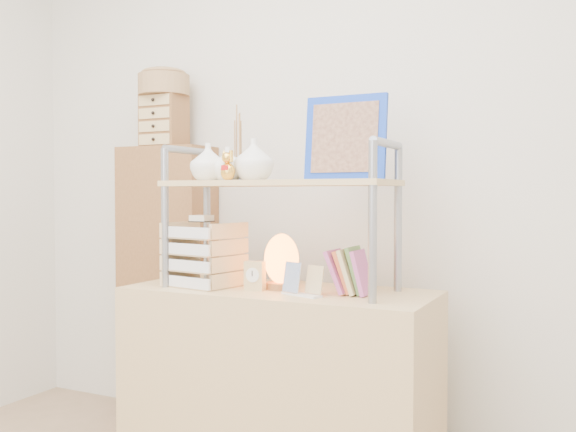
% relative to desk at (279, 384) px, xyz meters
% --- Properties ---
extents(desk, '(1.20, 0.50, 0.75)m').
position_rel_desk_xyz_m(desk, '(0.00, 0.00, 0.00)').
color(desk, tan).
rests_on(desk, ground).
extents(cabinet, '(0.45, 0.25, 1.35)m').
position_rel_desk_xyz_m(cabinet, '(-0.81, 0.37, 0.30)').
color(cabinet, brown).
rests_on(cabinet, ground).
extents(hutch, '(0.90, 0.34, 0.75)m').
position_rel_desk_xyz_m(hutch, '(-0.05, 0.01, 0.81)').
color(hutch, gray).
rests_on(hutch, desk).
extents(letter_tray, '(0.27, 0.26, 0.29)m').
position_rel_desk_xyz_m(letter_tray, '(-0.30, -0.07, 0.49)').
color(letter_tray, tan).
rests_on(letter_tray, desk).
extents(salt_lamp, '(0.14, 0.13, 0.22)m').
position_rel_desk_xyz_m(salt_lamp, '(0.01, 0.00, 0.48)').
color(salt_lamp, brown).
rests_on(salt_lamp, desk).
extents(desk_clock, '(0.08, 0.04, 0.11)m').
position_rel_desk_xyz_m(desk_clock, '(-0.07, -0.07, 0.43)').
color(desk_clock, '#DABC75').
rests_on(desk_clock, desk).
extents(postcard_stand, '(0.17, 0.10, 0.12)m').
position_rel_desk_xyz_m(postcard_stand, '(0.15, -0.11, 0.41)').
color(postcard_stand, white).
rests_on(postcard_stand, desk).
extents(drawer_chest, '(0.20, 0.16, 0.25)m').
position_rel_desk_xyz_m(drawer_chest, '(-0.81, 0.35, 1.10)').
color(drawer_chest, brown).
rests_on(drawer_chest, cabinet).
extents(woven_basket, '(0.25, 0.25, 0.10)m').
position_rel_desk_xyz_m(woven_basket, '(-0.81, 0.35, 1.28)').
color(woven_basket, '#926742').
rests_on(woven_basket, drawer_chest).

